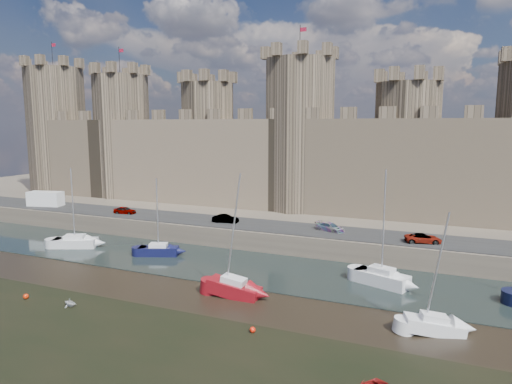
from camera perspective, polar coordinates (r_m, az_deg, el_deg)
ground at (r=35.00m, az=-24.88°, el=-19.06°), size 160.00×160.00×0.00m
water_channel at (r=52.69m, az=-5.02°, el=-8.88°), size 160.00×12.00×0.08m
quay at (r=85.03m, az=6.41°, el=-1.38°), size 160.00×60.00×2.50m
road at (r=60.76m, az=-0.62°, el=-4.05°), size 160.00×7.00×0.10m
castle at (r=72.68m, az=3.34°, el=5.26°), size 108.50×11.00×29.00m
car_0 at (r=70.44m, az=-16.08°, el=-2.22°), size 3.45×1.72×1.13m
car_1 at (r=61.71m, az=-3.84°, el=-3.37°), size 3.70×1.86×1.16m
car_2 at (r=57.60m, az=9.25°, el=-4.35°), size 4.07×2.66×1.10m
car_3 at (r=54.62m, az=20.17°, el=-5.47°), size 4.35×2.87×1.11m
van at (r=81.49m, az=-24.82°, el=-0.80°), size 5.86×3.41×2.40m
sailboat_0 at (r=63.25m, az=-21.69°, el=-5.79°), size 5.86×4.12×10.21m
sailboat_1 at (r=56.55m, az=-12.09°, el=-7.07°), size 5.01×3.41×9.35m
sailboat_2 at (r=47.11m, az=15.41°, el=-10.21°), size 5.67×3.71×11.41m
sailboat_4 at (r=42.95m, az=-2.78°, el=-11.84°), size 4.94×1.97×11.50m
sailboat_5 at (r=38.44m, az=21.35°, el=-15.16°), size 4.69×2.96×9.44m
dinghy_3 at (r=43.85m, az=-22.23°, el=-12.71°), size 1.40×1.23×0.70m
buoy_1 at (r=47.32m, az=-26.82°, el=-11.57°), size 0.49×0.49×0.49m
buoy_3 at (r=36.24m, az=-0.43°, el=-16.85°), size 0.46×0.46×0.46m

